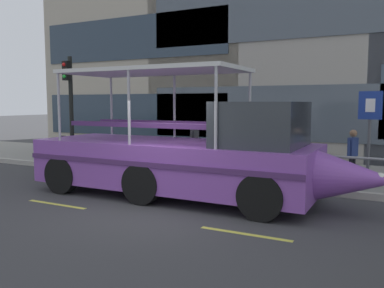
{
  "coord_description": "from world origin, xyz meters",
  "views": [
    {
      "loc": [
        4.87,
        -7.84,
        2.45
      ],
      "look_at": [
        -0.24,
        2.09,
        1.3
      ],
      "focal_mm": 37.64,
      "sensor_mm": 36.0,
      "label": 1
    }
  ],
  "objects_px": {
    "leaned_bicycle": "(68,151)",
    "pedestrian_near_bow": "(353,151)",
    "traffic_light_pole": "(70,98)",
    "parking_sign": "(370,122)",
    "pedestrian_mid_right": "(195,141)",
    "duck_tour_boat": "(190,156)",
    "pedestrian_mid_left": "(215,138)"
  },
  "relations": [
    {
      "from": "duck_tour_boat",
      "to": "pedestrian_near_bow",
      "type": "distance_m",
      "value": 4.77
    },
    {
      "from": "parking_sign",
      "to": "pedestrian_near_bow",
      "type": "relative_size",
      "value": 1.71
    },
    {
      "from": "traffic_light_pole",
      "to": "pedestrian_near_bow",
      "type": "relative_size",
      "value": 2.66
    },
    {
      "from": "parking_sign",
      "to": "pedestrian_mid_right",
      "type": "xyz_separation_m",
      "value": [
        -5.47,
        0.31,
        -0.78
      ]
    },
    {
      "from": "pedestrian_mid_right",
      "to": "duck_tour_boat",
      "type": "bearing_deg",
      "value": -65.11
    },
    {
      "from": "duck_tour_boat",
      "to": "leaned_bicycle",
      "type": "bearing_deg",
      "value": 158.31
    },
    {
      "from": "parking_sign",
      "to": "pedestrian_mid_left",
      "type": "xyz_separation_m",
      "value": [
        -4.89,
        0.76,
        -0.7
      ]
    },
    {
      "from": "leaned_bicycle",
      "to": "pedestrian_mid_right",
      "type": "relative_size",
      "value": 1.08
    },
    {
      "from": "leaned_bicycle",
      "to": "pedestrian_near_bow",
      "type": "relative_size",
      "value": 1.16
    },
    {
      "from": "parking_sign",
      "to": "pedestrian_mid_right",
      "type": "relative_size",
      "value": 1.6
    },
    {
      "from": "duck_tour_boat",
      "to": "pedestrian_near_bow",
      "type": "relative_size",
      "value": 6.16
    },
    {
      "from": "duck_tour_boat",
      "to": "pedestrian_near_bow",
      "type": "bearing_deg",
      "value": 41.04
    },
    {
      "from": "leaned_bicycle",
      "to": "pedestrian_mid_left",
      "type": "height_order",
      "value": "pedestrian_mid_left"
    },
    {
      "from": "pedestrian_near_bow",
      "to": "pedestrian_mid_right",
      "type": "relative_size",
      "value": 0.94
    },
    {
      "from": "traffic_light_pole",
      "to": "pedestrian_mid_left",
      "type": "height_order",
      "value": "traffic_light_pole"
    },
    {
      "from": "traffic_light_pole",
      "to": "parking_sign",
      "type": "relative_size",
      "value": 1.56
    },
    {
      "from": "duck_tour_boat",
      "to": "pedestrian_mid_right",
      "type": "height_order",
      "value": "duck_tour_boat"
    },
    {
      "from": "parking_sign",
      "to": "duck_tour_boat",
      "type": "relative_size",
      "value": 0.28
    },
    {
      "from": "leaned_bicycle",
      "to": "pedestrian_near_bow",
      "type": "height_order",
      "value": "pedestrian_near_bow"
    },
    {
      "from": "parking_sign",
      "to": "duck_tour_boat",
      "type": "height_order",
      "value": "duck_tour_boat"
    },
    {
      "from": "pedestrian_mid_left",
      "to": "pedestrian_mid_right",
      "type": "xyz_separation_m",
      "value": [
        -0.58,
        -0.46,
        -0.08
      ]
    },
    {
      "from": "traffic_light_pole",
      "to": "pedestrian_mid_right",
      "type": "distance_m",
      "value": 5.31
    },
    {
      "from": "leaned_bicycle",
      "to": "pedestrian_mid_left",
      "type": "relative_size",
      "value": 1.0
    },
    {
      "from": "pedestrian_mid_left",
      "to": "traffic_light_pole",
      "type": "bearing_deg",
      "value": -169.72
    },
    {
      "from": "parking_sign",
      "to": "duck_tour_boat",
      "type": "distance_m",
      "value": 4.98
    },
    {
      "from": "pedestrian_mid_right",
      "to": "leaned_bicycle",
      "type": "bearing_deg",
      "value": -176.1
    },
    {
      "from": "leaned_bicycle",
      "to": "pedestrian_near_bow",
      "type": "bearing_deg",
      "value": 2.21
    },
    {
      "from": "leaned_bicycle",
      "to": "pedestrian_mid_left",
      "type": "bearing_deg",
      "value": 7.84
    },
    {
      "from": "pedestrian_near_bow",
      "to": "duck_tour_boat",
      "type": "bearing_deg",
      "value": -138.96
    },
    {
      "from": "parking_sign",
      "to": "leaned_bicycle",
      "type": "relative_size",
      "value": 1.48
    },
    {
      "from": "parking_sign",
      "to": "leaned_bicycle",
      "type": "distance_m",
      "value": 10.99
    },
    {
      "from": "duck_tour_boat",
      "to": "pedestrian_mid_left",
      "type": "height_order",
      "value": "duck_tour_boat"
    }
  ]
}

